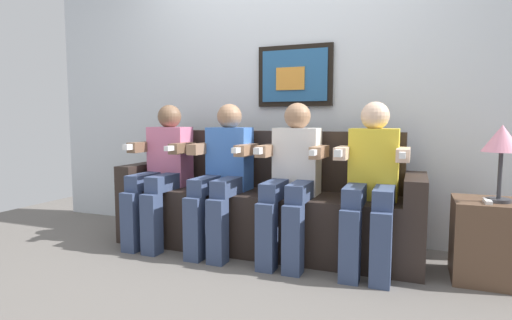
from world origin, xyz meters
The scene contains 10 objects.
ground_plane centered at (0.00, 0.00, 0.00)m, with size 6.11×6.11×0.00m, color #66605B.
back_wall_assembly centered at (0.00, 0.76, 1.30)m, with size 4.70×0.10×2.60m.
couch centered at (0.00, 0.33, 0.31)m, with size 2.30×0.58×0.90m.
person_leftmost centered at (-0.81, 0.16, 0.61)m, with size 0.46×0.56×1.11m.
person_left_center centered at (-0.27, 0.16, 0.61)m, with size 0.46×0.56×1.11m.
person_right_center centered at (0.27, 0.16, 0.61)m, with size 0.46×0.56×1.11m.
person_rightmost centered at (0.81, 0.16, 0.61)m, with size 0.46×0.56×1.11m.
side_table_right centered at (1.50, 0.22, 0.25)m, with size 0.40×0.40×0.50m.
table_lamp centered at (1.54, 0.19, 0.86)m, with size 0.22×0.22×0.46m.
spare_remote_on_table centered at (1.48, 0.13, 0.51)m, with size 0.04×0.13×0.02m, color white.
Camera 1 is at (1.07, -2.58, 0.99)m, focal length 28.71 mm.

